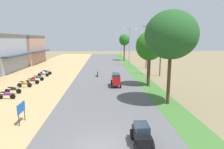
# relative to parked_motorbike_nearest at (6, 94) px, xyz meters

# --- Properties ---
(median_strip) EXTENTS (2.40, 140.00, 0.06)m
(median_strip) POSITION_rel_parked_motorbike_nearest_xyz_m (15.59, -9.66, -0.52)
(median_strip) COLOR #3D6B2D
(median_strip) RESTS_ON ground
(shophouse_far) EXTENTS (9.19, 11.74, 6.90)m
(shophouse_far) POSITION_rel_parked_motorbike_nearest_xyz_m (-10.08, 30.05, 2.90)
(shophouse_far) COLOR tan
(shophouse_far) RESTS_ON ground
(parked_motorbike_nearest) EXTENTS (1.80, 0.54, 0.94)m
(parked_motorbike_nearest) POSITION_rel_parked_motorbike_nearest_xyz_m (0.00, 0.00, 0.00)
(parked_motorbike_nearest) COLOR black
(parked_motorbike_nearest) RESTS_ON dirt_shoulder
(parked_motorbike_second) EXTENTS (1.80, 0.54, 0.94)m
(parked_motorbike_second) POSITION_rel_parked_motorbike_nearest_xyz_m (-0.22, 1.98, 0.00)
(parked_motorbike_second) COLOR black
(parked_motorbike_second) RESTS_ON dirt_shoulder
(parked_motorbike_third) EXTENTS (1.80, 0.54, 0.94)m
(parked_motorbike_third) POSITION_rel_parked_motorbike_nearest_xyz_m (-0.08, 4.85, 0.00)
(parked_motorbike_third) COLOR black
(parked_motorbike_third) RESTS_ON dirt_shoulder
(parked_motorbike_fourth) EXTENTS (1.80, 0.54, 0.94)m
(parked_motorbike_fourth) POSITION_rel_parked_motorbike_nearest_xyz_m (0.27, 6.62, 0.00)
(parked_motorbike_fourth) COLOR black
(parked_motorbike_fourth) RESTS_ON dirt_shoulder
(parked_motorbike_fifth) EXTENTS (1.80, 0.54, 0.94)m
(parked_motorbike_fifth) POSITION_rel_parked_motorbike_nearest_xyz_m (0.26, 8.73, 0.00)
(parked_motorbike_fifth) COLOR black
(parked_motorbike_fifth) RESTS_ON dirt_shoulder
(parked_motorbike_sixth) EXTENTS (1.80, 0.54, 0.94)m
(parked_motorbike_sixth) POSITION_rel_parked_motorbike_nearest_xyz_m (0.12, 11.98, 0.00)
(parked_motorbike_sixth) COLOR black
(parked_motorbike_sixth) RESTS_ON dirt_shoulder
(parked_motorbike_seventh) EXTENTS (1.80, 0.54, 0.94)m
(parked_motorbike_seventh) POSITION_rel_parked_motorbike_nearest_xyz_m (0.13, 13.66, 0.00)
(parked_motorbike_seventh) COLOR black
(parked_motorbike_seventh) RESTS_ON dirt_shoulder
(street_signboard) EXTENTS (0.06, 1.30, 1.50)m
(street_signboard) POSITION_rel_parked_motorbike_nearest_xyz_m (3.85, -5.87, 0.55)
(street_signboard) COLOR #262628
(street_signboard) RESTS_ON dirt_shoulder
(median_tree_nearest) EXTENTS (4.63, 4.63, 8.46)m
(median_tree_nearest) POSITION_rel_parked_motorbike_nearest_xyz_m (15.67, -2.15, 5.79)
(median_tree_nearest) COLOR #4C351E
(median_tree_nearest) RESTS_ON median_strip
(median_tree_second) EXTENTS (3.40, 3.40, 6.91)m
(median_tree_second) POSITION_rel_parked_motorbike_nearest_xyz_m (15.49, 4.95, 4.56)
(median_tree_second) COLOR #4C351E
(median_tree_second) RESTS_ON median_strip
(median_tree_third) EXTENTS (2.86, 2.86, 7.32)m
(median_tree_third) POSITION_rel_parked_motorbike_nearest_xyz_m (15.66, 35.01, 5.18)
(median_tree_third) COLOR #4C351E
(median_tree_third) RESTS_ON median_strip
(streetlamp_near) EXTENTS (3.16, 0.20, 8.45)m
(streetlamp_near) POSITION_rel_parked_motorbike_nearest_xyz_m (15.69, 24.82, 4.34)
(streetlamp_near) COLOR gray
(streetlamp_near) RESTS_ON median_strip
(streetlamp_mid) EXTENTS (3.16, 0.20, 7.58)m
(streetlamp_mid) POSITION_rel_parked_motorbike_nearest_xyz_m (15.69, 44.53, 3.89)
(streetlamp_mid) COLOR gray
(streetlamp_mid) RESTS_ON median_strip
(utility_pole_near) EXTENTS (1.80, 0.20, 9.02)m
(utility_pole_near) POSITION_rel_parked_motorbike_nearest_xyz_m (18.62, 20.42, 4.15)
(utility_pole_near) COLOR brown
(utility_pole_near) RESTS_ON ground
(utility_pole_far) EXTENTS (1.80, 0.20, 9.89)m
(utility_pole_far) POSITION_rel_parked_motorbike_nearest_xyz_m (19.05, 11.99, 4.59)
(utility_pole_far) COLOR brown
(utility_pole_far) RESTS_ON ground
(car_hatchback_black) EXTENTS (1.04, 2.00, 1.23)m
(car_hatchback_black) POSITION_rel_parked_motorbike_nearest_xyz_m (11.81, -9.21, 0.19)
(car_hatchback_black) COLOR black
(car_hatchback_black) RESTS_ON road_strip
(car_van_red) EXTENTS (1.19, 2.41, 1.67)m
(car_van_red) POSITION_rel_parked_motorbike_nearest_xyz_m (11.30, 4.75, 0.47)
(car_van_red) COLOR red
(car_van_red) RESTS_ON road_strip
(motorbike_ahead_second) EXTENTS (0.54, 1.80, 0.94)m
(motorbike_ahead_second) POSITION_rel_parked_motorbike_nearest_xyz_m (8.82, 11.81, 0.02)
(motorbike_ahead_second) COLOR black
(motorbike_ahead_second) RESTS_ON road_strip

